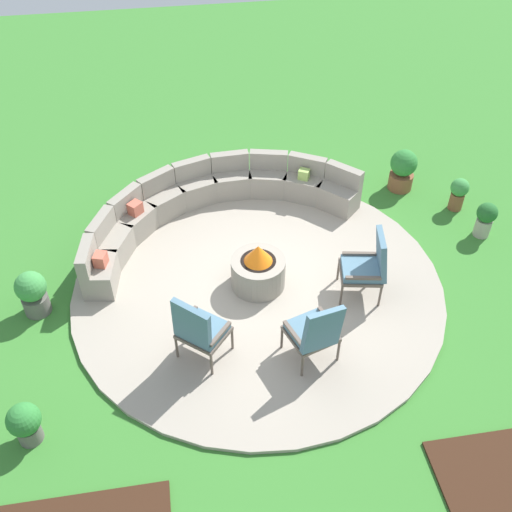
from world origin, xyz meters
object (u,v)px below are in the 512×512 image
at_px(curved_stone_bench, 208,204).
at_px(potted_plant_1, 486,218).
at_px(fire_pit, 258,270).
at_px(potted_plant_2, 32,292).
at_px(potted_plant_4, 403,169).
at_px(lounge_chair_front_right, 315,331).
at_px(lounge_chair_front_left, 199,329).
at_px(lounge_chair_back_left, 368,265).
at_px(potted_plant_0, 25,423).
at_px(potted_plant_3, 459,192).

distance_m(curved_stone_bench, potted_plant_1, 4.57).
bearing_deg(fire_pit, potted_plant_2, 179.58).
bearing_deg(potted_plant_4, lounge_chair_front_right, -124.53).
relative_size(fire_pit, potted_plant_4, 1.04).
xyz_separation_m(lounge_chair_front_left, lounge_chair_back_left, (2.50, 0.82, -0.02)).
height_order(potted_plant_1, potted_plant_2, potted_plant_2).
relative_size(lounge_chair_back_left, potted_plant_0, 1.83).
distance_m(curved_stone_bench, lounge_chair_front_left, 2.99).
height_order(curved_stone_bench, lounge_chair_back_left, lounge_chair_back_left).
relative_size(potted_plant_0, potted_plant_4, 0.77).
bearing_deg(fire_pit, lounge_chair_front_left, -128.05).
bearing_deg(potted_plant_3, potted_plant_4, 135.51).
bearing_deg(fire_pit, potted_plant_3, 20.19).
xyz_separation_m(lounge_chair_back_left, potted_plant_1, (2.34, 1.04, -0.27)).
relative_size(lounge_chair_front_left, potted_plant_2, 1.58).
distance_m(potted_plant_3, potted_plant_4, 1.06).
xyz_separation_m(curved_stone_bench, potted_plant_1, (4.44, -1.09, -0.01)).
height_order(potted_plant_0, potted_plant_3, potted_plant_3).
height_order(fire_pit, potted_plant_2, fire_pit).
bearing_deg(curved_stone_bench, fire_pit, -71.56).
distance_m(lounge_chair_front_right, potted_plant_3, 4.33).
bearing_deg(lounge_chair_front_left, potted_plant_3, 69.11).
bearing_deg(fire_pit, potted_plant_4, 35.38).
xyz_separation_m(curved_stone_bench, potted_plant_0, (-2.53, -3.80, -0.03)).
relative_size(lounge_chair_back_left, potted_plant_3, 1.82).
xyz_separation_m(curved_stone_bench, potted_plant_4, (3.54, 0.40, 0.05)).
bearing_deg(potted_plant_2, lounge_chair_back_left, -5.35).
distance_m(potted_plant_0, potted_plant_3, 7.65).
xyz_separation_m(potted_plant_0, potted_plant_3, (6.82, 3.46, 0.01)).
bearing_deg(potted_plant_1, lounge_chair_back_left, -156.04).
height_order(fire_pit, lounge_chair_front_left, lounge_chair_front_left).
xyz_separation_m(potted_plant_0, potted_plant_1, (6.96, 2.71, 0.02)).
height_order(fire_pit, curved_stone_bench, curved_stone_bench).
distance_m(lounge_chair_back_left, potted_plant_3, 2.85).
height_order(curved_stone_bench, lounge_chair_front_left, lounge_chair_front_left).
xyz_separation_m(fire_pit, lounge_chair_front_left, (-0.97, -1.24, 0.28)).
relative_size(fire_pit, potted_plant_3, 1.34).
relative_size(lounge_chair_front_right, potted_plant_2, 1.48).
bearing_deg(lounge_chair_front_right, potted_plant_0, 170.87).
bearing_deg(lounge_chair_front_left, lounge_chair_front_right, 30.23).
bearing_deg(lounge_chair_front_right, lounge_chair_back_left, 27.57).
height_order(lounge_chair_front_left, potted_plant_3, lounge_chair_front_left).
bearing_deg(lounge_chair_front_right, fire_pit, 89.62).
height_order(lounge_chair_front_left, potted_plant_0, lounge_chair_front_left).
bearing_deg(lounge_chair_back_left, potted_plant_0, 120.32).
xyz_separation_m(lounge_chair_front_right, potted_plant_0, (-3.59, -0.59, -0.27)).
relative_size(curved_stone_bench, potted_plant_4, 5.97).
relative_size(curved_stone_bench, potted_plant_2, 6.44).
bearing_deg(potted_plant_4, potted_plant_3, -44.49).
bearing_deg(lounge_chair_front_right, potted_plant_2, 139.25).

